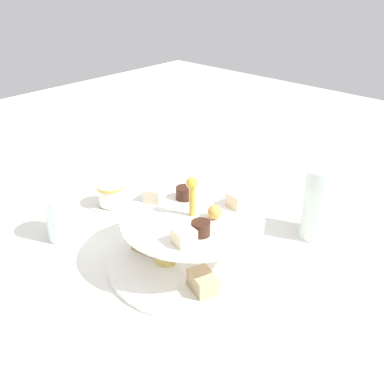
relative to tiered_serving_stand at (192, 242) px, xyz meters
The scene contains 6 objects.
ground_plane 0.04m from the tiered_serving_stand, behind, with size 2.40×2.40×0.00m, color silver.
tiered_serving_stand is the anchor object (origin of this frame).
water_glass_tall_right 0.26m from the tiered_serving_stand, 153.50° to the left, with size 0.07×0.07×0.14m, color silver.
water_glass_short_left 0.25m from the tiered_serving_stand, 66.68° to the right, with size 0.06×0.06×0.08m, color silver.
teacup_with_saucer 0.27m from the tiered_serving_stand, 97.72° to the right, with size 0.09×0.09×0.05m.
butter_knife_right 0.31m from the tiered_serving_stand, 143.53° to the right, with size 0.17×0.01×0.00m, color silver.
Camera 1 is at (0.48, 0.45, 0.48)m, focal length 43.38 mm.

